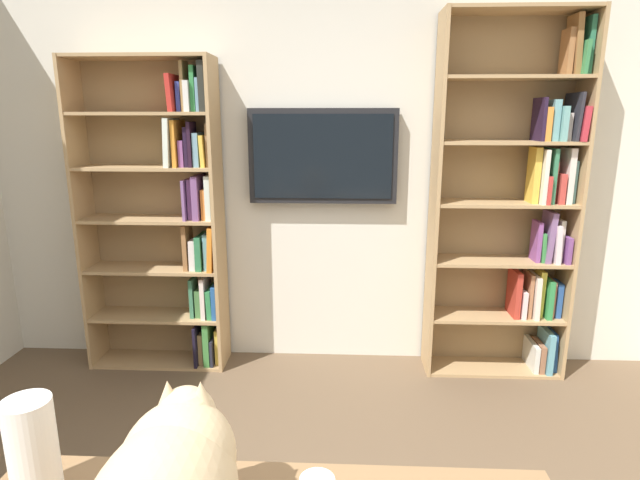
# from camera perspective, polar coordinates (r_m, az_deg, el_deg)

# --- Properties ---
(wall_back) EXTENTS (4.52, 0.06, 2.70)m
(wall_back) POSITION_cam_1_polar(r_m,az_deg,el_deg) (3.36, 0.56, 8.68)
(wall_back) COLOR silver
(wall_back) RESTS_ON ground
(bookshelf_left) EXTENTS (0.87, 0.28, 2.24)m
(bookshelf_left) POSITION_cam_1_polar(r_m,az_deg,el_deg) (3.40, 21.43, 3.47)
(bookshelf_left) COLOR tan
(bookshelf_left) RESTS_ON ground
(bookshelf_right) EXTENTS (0.90, 0.28, 2.00)m
(bookshelf_right) POSITION_cam_1_polar(r_m,az_deg,el_deg) (3.43, -16.55, 2.53)
(bookshelf_right) COLOR tan
(bookshelf_right) RESTS_ON ground
(wall_mounted_tv) EXTENTS (0.95, 0.07, 0.60)m
(wall_mounted_tv) POSITION_cam_1_polar(r_m,az_deg,el_deg) (3.27, 0.32, 9.36)
(wall_mounted_tv) COLOR black
(paper_towel_roll) EXTENTS (0.11, 0.11, 0.25)m
(paper_towel_roll) POSITION_cam_1_polar(r_m,az_deg,el_deg) (1.44, -29.56, -19.74)
(paper_towel_roll) COLOR white
(paper_towel_roll) RESTS_ON desk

